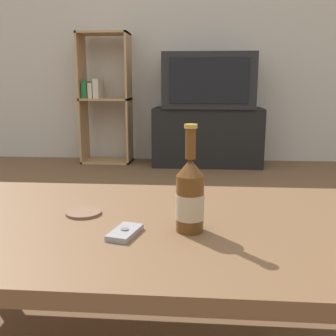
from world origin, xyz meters
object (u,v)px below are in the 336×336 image
at_px(tv_stand, 207,137).
at_px(cell_phone, 125,232).
at_px(beer_bottle, 190,196).
at_px(bookshelf, 103,97).
at_px(television, 208,81).

bearing_deg(tv_stand, cell_phone, -95.18).
relative_size(tv_stand, cell_phone, 8.53).
bearing_deg(cell_phone, tv_stand, 98.82).
bearing_deg(beer_bottle, tv_stand, 88.02).
bearing_deg(bookshelf, cell_phone, -75.40).
height_order(tv_stand, cell_phone, tv_stand).
xyz_separation_m(tv_stand, cell_phone, (-0.26, -2.85, 0.13)).
xyz_separation_m(tv_stand, beer_bottle, (-0.10, -2.80, 0.22)).
bearing_deg(tv_stand, beer_bottle, -91.98).
bearing_deg(television, tv_stand, 90.00).
xyz_separation_m(television, cell_phone, (-0.26, -2.84, -0.39)).
distance_m(bookshelf, cell_phone, 3.03).
bearing_deg(beer_bottle, cell_phone, -164.97).
xyz_separation_m(beer_bottle, cell_phone, (-0.16, -0.04, -0.09)).
height_order(television, beer_bottle, television).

